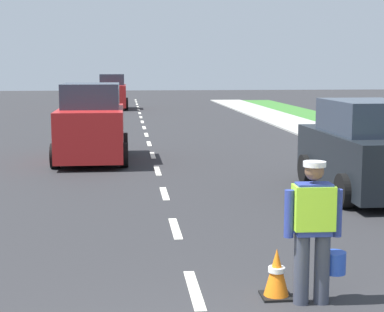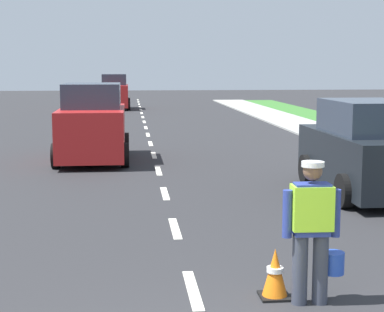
{
  "view_description": "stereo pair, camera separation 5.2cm",
  "coord_description": "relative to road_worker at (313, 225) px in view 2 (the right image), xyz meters",
  "views": [
    {
      "loc": [
        -0.81,
        -4.75,
        2.73
      ],
      "look_at": [
        0.39,
        6.72,
        1.1
      ],
      "focal_mm": 59.35,
      "sensor_mm": 36.0,
      "label": 1
    },
    {
      "loc": [
        -0.75,
        -4.76,
        2.73
      ],
      "look_at": [
        0.39,
        6.72,
        1.1
      ],
      "focal_mm": 59.35,
      "sensor_mm": 36.0,
      "label": 2
    }
  ],
  "objects": [
    {
      "name": "road_worker",
      "position": [
        0.0,
        0.0,
        0.0
      ],
      "size": [
        0.77,
        0.37,
        1.67
      ],
      "color": "#383D4C",
      "rests_on": "ground"
    },
    {
      "name": "ground_plane",
      "position": [
        -1.33,
        18.86,
        -0.93
      ],
      "size": [
        96.0,
        96.0,
        0.0
      ],
      "primitive_type": "plane",
      "color": "#28282B"
    },
    {
      "name": "car_oncoming_third",
      "position": [
        -2.98,
        34.34,
        0.12
      ],
      "size": [
        1.99,
        3.99,
        2.25
      ],
      "color": "red",
      "rests_on": "ground"
    },
    {
      "name": "car_oncoming_lead",
      "position": [
        -3.13,
        11.66,
        0.12
      ],
      "size": [
        2.08,
        4.2,
        2.25
      ],
      "color": "red",
      "rests_on": "ground"
    },
    {
      "name": "traffic_cone_near",
      "position": [
        -0.38,
        0.22,
        -0.64
      ],
      "size": [
        0.36,
        0.36,
        0.6
      ],
      "color": "black",
      "rests_on": "ground"
    },
    {
      "name": "car_parked_curbside",
      "position": [
        2.96,
        6.13,
        0.01
      ],
      "size": [
        2.01,
        4.3,
        2.02
      ],
      "color": "black",
      "rests_on": "ground"
    },
    {
      "name": "lane_center_line",
      "position": [
        -1.33,
        23.06,
        -0.93
      ],
      "size": [
        0.14,
        46.4,
        0.01
      ],
      "color": "silver",
      "rests_on": "ground"
    }
  ]
}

